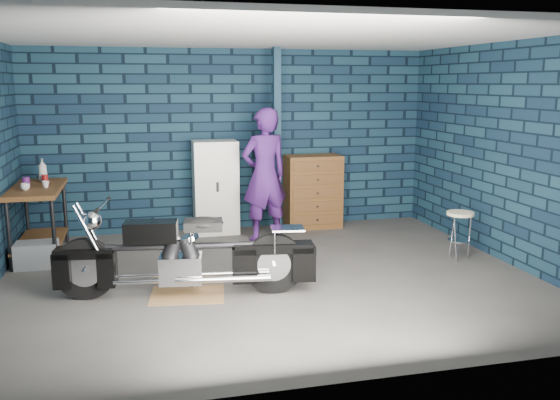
% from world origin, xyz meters
% --- Properties ---
extents(ground, '(6.00, 6.00, 0.00)m').
position_xyz_m(ground, '(0.00, 0.00, 0.00)').
color(ground, '#4E4B49').
rests_on(ground, ground).
extents(room_walls, '(6.02, 5.01, 2.71)m').
position_xyz_m(room_walls, '(0.00, 0.55, 1.90)').
color(room_walls, '#0F1F32').
rests_on(room_walls, ground).
extents(support_post, '(0.10, 0.10, 2.70)m').
position_xyz_m(support_post, '(0.55, 1.95, 1.35)').
color(support_post, '#132B3D').
rests_on(support_post, ground).
extents(workbench, '(0.60, 1.40, 0.91)m').
position_xyz_m(workbench, '(-2.68, 1.58, 0.46)').
color(workbench, brown).
rests_on(workbench, ground).
extents(drip_mat, '(0.84, 0.68, 0.01)m').
position_xyz_m(drip_mat, '(-0.97, -0.35, 0.00)').
color(drip_mat, olive).
rests_on(drip_mat, ground).
extents(motorcycle, '(2.37, 0.94, 1.01)m').
position_xyz_m(motorcycle, '(-0.97, -0.35, 0.51)').
color(motorcycle, black).
rests_on(motorcycle, ground).
extents(person, '(0.77, 0.60, 1.87)m').
position_xyz_m(person, '(0.31, 1.67, 0.94)').
color(person, '#451B68').
rests_on(person, ground).
extents(storage_bin, '(0.49, 0.35, 0.31)m').
position_xyz_m(storage_bin, '(-2.66, 1.08, 0.15)').
color(storage_bin, gray).
rests_on(storage_bin, ground).
extents(locker, '(0.64, 0.46, 1.38)m').
position_xyz_m(locker, '(-0.32, 2.23, 0.69)').
color(locker, silver).
rests_on(locker, ground).
extents(tool_chest, '(0.84, 0.47, 1.12)m').
position_xyz_m(tool_chest, '(1.19, 2.23, 0.56)').
color(tool_chest, brown).
rests_on(tool_chest, ground).
extents(shop_stool, '(0.43, 0.43, 0.61)m').
position_xyz_m(shop_stool, '(2.49, 0.15, 0.31)').
color(shop_stool, beige).
rests_on(shop_stool, ground).
extents(cup_a, '(0.14, 0.14, 0.09)m').
position_xyz_m(cup_a, '(-2.77, 1.32, 0.95)').
color(cup_a, beige).
rests_on(cup_a, workbench).
extents(cup_b, '(0.11, 0.11, 0.08)m').
position_xyz_m(cup_b, '(-2.55, 1.47, 0.95)').
color(cup_b, beige).
rests_on(cup_b, workbench).
extents(mug_purple, '(0.09, 0.09, 0.12)m').
position_xyz_m(mug_purple, '(-2.80, 1.59, 0.97)').
color(mug_purple, '#591A69').
rests_on(mug_purple, workbench).
extents(mug_red, '(0.08, 0.08, 0.11)m').
position_xyz_m(mug_red, '(-2.61, 1.88, 0.96)').
color(mug_red, maroon).
rests_on(mug_red, workbench).
extents(bottle, '(0.15, 0.15, 0.30)m').
position_xyz_m(bottle, '(-2.66, 2.01, 1.06)').
color(bottle, gray).
rests_on(bottle, workbench).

